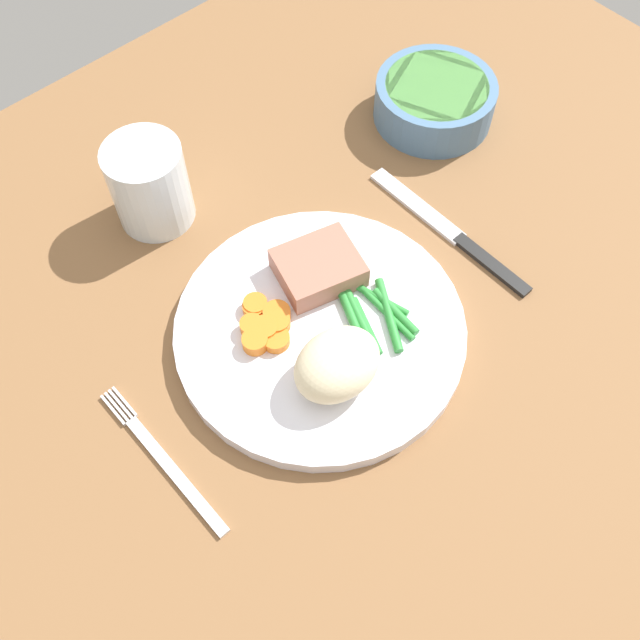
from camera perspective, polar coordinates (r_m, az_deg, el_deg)
The scene contains 10 objects.
dining_table at distance 66.90cm, azimuth -1.39°, elevation -2.08°, with size 120.00×90.00×2.00cm.
dinner_plate at distance 65.65cm, azimuth 0.00°, elevation -0.81°, with size 26.41×26.41×1.60cm, color white.
meat_portion at distance 66.86cm, azimuth -0.13°, elevation 4.14°, with size 7.39×6.25×2.51cm, color #A86B56.
mashed_potatoes at distance 60.46cm, azimuth 1.36°, elevation -3.52°, with size 7.94×6.24×4.66cm, color beige.
carrot_slices at distance 64.57cm, azimuth -4.37°, elevation -0.33°, with size 5.70×6.28×1.25cm.
green_beans at distance 65.40cm, azimuth 4.23°, elevation 0.59°, with size 6.51×9.93×0.86cm.
fork at distance 62.43cm, azimuth -12.22°, elevation -10.73°, with size 1.44×16.60×0.40cm.
knife at distance 73.77cm, azimuth 10.34°, elevation 6.74°, with size 1.70×20.50×0.64cm.
water_glass at distance 73.34cm, azimuth -13.20°, elevation 10.04°, with size 7.62×7.62×8.84cm.
salad_bowl at distance 83.09cm, azimuth 9.03°, elevation 16.84°, with size 13.06×13.06×4.54cm.
Camera 1 is at (-20.41, -24.96, 59.62)cm, focal length 40.60 mm.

